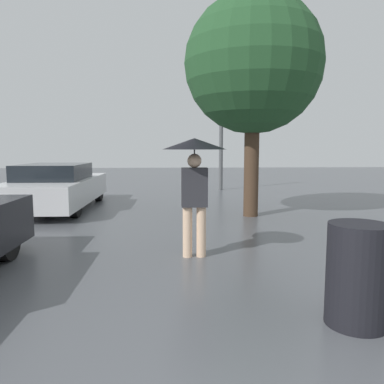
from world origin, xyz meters
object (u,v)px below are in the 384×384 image
Objects in this scene: pedestrian at (194,166)px; parked_car_farthest at (57,187)px; tree at (253,65)px; street_lamp at (221,125)px; trash_bin at (357,275)px.

parked_car_farthest is at bearing 125.77° from pedestrian.
parked_car_farthest is 0.90× the size of tree.
tree is at bearing 64.90° from pedestrian.
street_lamp reaches higher than parked_car_farthest.
pedestrian is 5.82m from parked_car_farthest.
pedestrian is 9.15m from street_lamp.
trash_bin is (4.70, -6.90, -0.11)m from parked_car_farthest.
pedestrian is at bearing 120.96° from trash_bin.
parked_car_farthest reaches higher than trash_bin.
trash_bin is at bearing -59.04° from pedestrian.
street_lamp reaches higher than pedestrian.
street_lamp reaches higher than trash_bin.
tree reaches higher than trash_bin.
parked_car_farthest is (-3.37, 4.68, -0.77)m from pedestrian.
tree is at bearing -90.34° from street_lamp.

